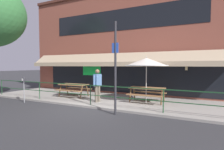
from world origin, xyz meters
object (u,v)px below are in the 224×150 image
object	(u,v)px
patio_umbrella_centre	(146,62)
pedestrian_walking	(97,84)
parking_meter_near	(24,82)
picnic_table_left	(74,87)
picnic_table_centre	(147,91)
street_sign_pole	(115,67)

from	to	relation	value
patio_umbrella_centre	pedestrian_walking	world-z (taller)	patio_umbrella_centre
patio_umbrella_centre	parking_meter_near	bearing A→B (deg)	-158.55
picnic_table_left	picnic_table_centre	xyz separation A→B (m)	(4.50, 0.30, 0.00)
picnic_table_left	parking_meter_near	bearing A→B (deg)	-124.54
street_sign_pole	picnic_table_centre	bearing A→B (deg)	75.29
patio_umbrella_centre	parking_meter_near	distance (m)	6.59
picnic_table_left	patio_umbrella_centre	size ratio (longest dim) A/B	0.76
picnic_table_centre	parking_meter_near	distance (m)	6.59
pedestrian_walking	picnic_table_centre	bearing A→B (deg)	24.21
parking_meter_near	picnic_table_left	bearing A→B (deg)	55.46
picnic_table_left	pedestrian_walking	bearing A→B (deg)	-19.41
pedestrian_walking	parking_meter_near	xyz separation A→B (m)	(-3.70, -1.50, 0.09)
pedestrian_walking	street_sign_pole	xyz separation A→B (m)	(1.69, -1.46, 0.88)
patio_umbrella_centre	street_sign_pole	bearing A→B (deg)	-105.76
pedestrian_walking	parking_meter_near	bearing A→B (deg)	-158.00
picnic_table_left	street_sign_pole	bearing A→B (deg)	-29.96
pedestrian_walking	parking_meter_near	distance (m)	3.99
parking_meter_near	street_sign_pole	xyz separation A→B (m)	(5.39, 0.04, 0.79)
picnic_table_left	parking_meter_near	xyz separation A→B (m)	(-1.55, -2.25, 0.44)
patio_umbrella_centre	street_sign_pole	distance (m)	2.44
patio_umbrella_centre	pedestrian_walking	distance (m)	2.75
street_sign_pole	picnic_table_left	bearing A→B (deg)	150.04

